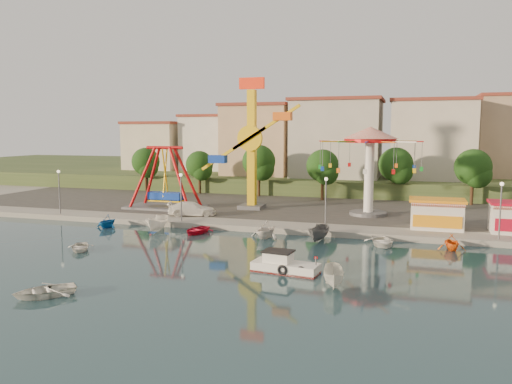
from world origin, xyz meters
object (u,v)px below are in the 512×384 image
at_px(van, 192,209).
at_px(wave_swinger, 370,151).
at_px(kamikaze_tower, 255,148).
at_px(rowboat_a, 80,247).
at_px(pirate_ship_ride, 165,179).
at_px(cabin_motorboat, 284,266).
at_px(skiff, 334,277).

bearing_deg(van, wave_swinger, -90.77).
xyz_separation_m(kamikaze_tower, van, (-5.54, -6.93, -6.95)).
relative_size(wave_swinger, rowboat_a, 3.68).
height_order(wave_swinger, rowboat_a, wave_swinger).
bearing_deg(kamikaze_tower, wave_swinger, -1.64).
height_order(pirate_ship_ride, cabin_motorboat, pirate_ship_ride).
height_order(pirate_ship_ride, van, pirate_ship_ride).
xyz_separation_m(pirate_ship_ride, cabin_motorboat, (21.17, -21.97, -3.93)).
bearing_deg(wave_swinger, pirate_ship_ride, -174.52).
bearing_deg(cabin_motorboat, kamikaze_tower, 119.05).
height_order(pirate_ship_ride, kamikaze_tower, kamikaze_tower).
xyz_separation_m(pirate_ship_ride, kamikaze_tower, (11.10, 2.83, 3.97)).
distance_m(rowboat_a, skiff, 23.16).
distance_m(kamikaze_tower, van, 11.27).
xyz_separation_m(cabin_motorboat, rowboat_a, (-18.79, 1.22, -0.14)).
bearing_deg(pirate_ship_ride, skiff, -44.03).
xyz_separation_m(rowboat_a, skiff, (22.87, -3.66, 0.37)).
distance_m(pirate_ship_ride, kamikaze_tower, 12.12).
distance_m(cabin_motorboat, van, 23.75).
xyz_separation_m(kamikaze_tower, skiff, (14.15, -27.24, -7.67)).
xyz_separation_m(kamikaze_tower, cabin_motorboat, (10.07, -24.80, -7.90)).
relative_size(kamikaze_tower, wave_swinger, 1.42).
relative_size(skiff, van, 0.65).
bearing_deg(cabin_motorboat, van, 138.09).
distance_m(cabin_motorboat, rowboat_a, 18.83).
bearing_deg(pirate_ship_ride, van, -36.42).
height_order(kamikaze_tower, van, kamikaze_tower).
bearing_deg(cabin_motorboat, rowboat_a, -176.78).
xyz_separation_m(pirate_ship_ride, van, (5.56, -4.10, -2.98)).
bearing_deg(van, pirate_ship_ride, 34.52).
height_order(kamikaze_tower, cabin_motorboat, kamikaze_tower).
relative_size(rowboat_a, skiff, 0.87).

